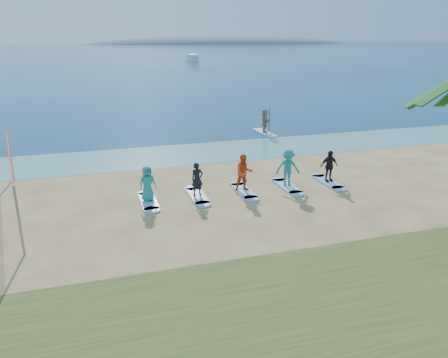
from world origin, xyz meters
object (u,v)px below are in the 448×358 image
object	(u,v)px
surfboard_3	(287,186)
surfboard_4	(328,182)
student_1	(197,179)
student_4	(329,166)
surfboard_2	(244,191)
surfboard_1	(198,196)
paddleboard	(265,133)
student_3	(288,168)
student_0	(147,184)
paddleboarder	(265,121)
surfboard_0	(149,201)
boat_offshore_b	(193,61)
volleyball_net	(11,167)
student_2	(244,173)

from	to	relation	value
surfboard_3	surfboard_4	xyz separation A→B (m)	(2.24, 0.00, 0.00)
student_1	student_4	distance (m)	6.73
student_1	surfboard_2	world-z (taller)	student_1
surfboard_4	surfboard_1	bearing A→B (deg)	180.00
paddleboard	student_3	world-z (taller)	student_3
student_0	surfboard_1	distance (m)	2.40
paddleboarder	surfboard_1	xyz separation A→B (m)	(-8.02, -11.45, -0.94)
paddleboarder	student_4	size ratio (longest dim) A/B	1.09
surfboard_0	surfboard_3	bearing A→B (deg)	0.00
surfboard_1	student_3	bearing A→B (deg)	0.00
surfboard_4	student_1	bearing A→B (deg)	180.00
surfboard_3	boat_offshore_b	bearing A→B (deg)	79.22
student_0	surfboard_0	bearing A→B (deg)	0.00
student_0	student_3	size ratio (longest dim) A/B	0.87
surfboard_1	surfboard_4	distance (m)	6.73
volleyball_net	student_3	distance (m)	12.22
boat_offshore_b	student_2	size ratio (longest dim) A/B	3.24
student_3	surfboard_4	size ratio (longest dim) A/B	0.82
surfboard_0	surfboard_3	distance (m)	6.73
surfboard_4	student_4	xyz separation A→B (m)	(0.00, 0.00, 0.83)
boat_offshore_b	student_3	xyz separation A→B (m)	(-18.94, -99.53, 1.00)
paddleboarder	surfboard_4	xyz separation A→B (m)	(-1.29, -11.45, -0.94)
student_2	student_3	distance (m)	2.25
student_1	surfboard_3	size ratio (longest dim) A/B	0.70
surfboard_2	student_2	distance (m)	0.91
surfboard_0	student_3	size ratio (longest dim) A/B	1.22
volleyball_net	surfboard_3	xyz separation A→B (m)	(12.16, -0.82, -1.86)
surfboard_4	volleyball_net	bearing A→B (deg)	176.74
surfboard_1	student_2	size ratio (longest dim) A/B	1.27
student_0	student_4	bearing A→B (deg)	-16.16
paddleboard	surfboard_3	world-z (taller)	paddleboard
surfboard_2	student_4	world-z (taller)	student_4
surfboard_4	student_4	world-z (taller)	student_4
volleyball_net	paddleboard	xyz separation A→B (m)	(15.69, 10.63, -1.84)
paddleboarder	student_1	world-z (taller)	paddleboarder
volleyball_net	surfboard_0	world-z (taller)	volleyball_net
student_1	student_4	size ratio (longest dim) A/B	0.97
student_0	student_2	bearing A→B (deg)	-16.16
surfboard_0	student_4	distance (m)	9.02
paddleboard	student_1	size ratio (longest dim) A/B	1.96
surfboard_0	volleyball_net	bearing A→B (deg)	171.40
paddleboarder	surfboard_0	size ratio (longest dim) A/B	0.78
student_2	surfboard_4	bearing A→B (deg)	5.82
surfboard_0	student_0	distance (m)	0.84
surfboard_1	student_0	bearing A→B (deg)	180.00
student_3	surfboard_0	bearing A→B (deg)	-165.98
student_0	surfboard_3	distance (m)	6.79
surfboard_2	paddleboarder	bearing A→B (deg)	63.23
paddleboarder	surfboard_3	bearing A→B (deg)	178.05
paddleboarder	student_0	distance (m)	15.38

